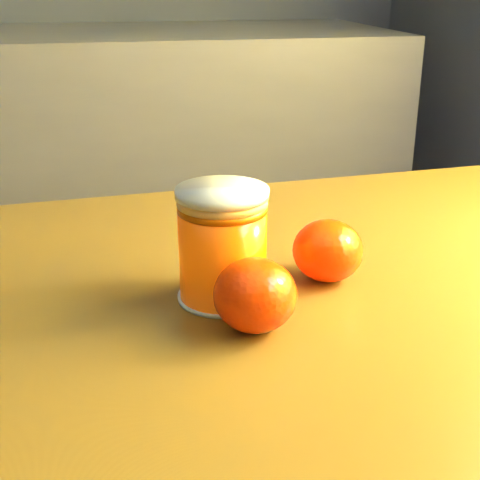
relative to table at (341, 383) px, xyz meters
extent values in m
cube|color=brown|center=(0.00, 0.00, 0.08)|extent=(1.06, 0.77, 0.04)
cylinder|color=#FF5605|center=(-0.11, 0.02, 0.14)|extent=(0.08, 0.08, 0.09)
cylinder|color=#FFC468|center=(-0.11, 0.02, 0.19)|extent=(0.08, 0.08, 0.01)
cylinder|color=silver|center=(-0.11, 0.02, 0.20)|extent=(0.08, 0.08, 0.01)
ellipsoid|color=#FF3505|center=(-0.10, -0.04, 0.13)|extent=(0.08, 0.08, 0.06)
ellipsoid|color=#FF3505|center=(-0.01, 0.04, 0.13)|extent=(0.07, 0.07, 0.06)
camera|label=1|loc=(-0.21, -0.52, 0.37)|focal=50.00mm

